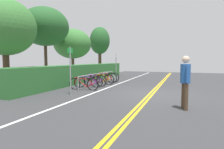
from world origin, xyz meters
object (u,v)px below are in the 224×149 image
Objects in this scene: sign_post_near at (70,66)px; tree_extra at (100,41)px; tree_mid at (45,27)px; bicycle_0 at (84,84)px; bicycle_3 at (102,79)px; tree_near_left at (5,27)px; bicycle_5 at (109,77)px; bike_rack at (98,76)px; sign_post_far at (116,64)px; tree_far_right at (73,44)px; pedestrian at (185,78)px; bicycle_1 at (88,82)px; bicycle_4 at (105,78)px; bicycle_2 at (95,80)px.

tree_extra reaches higher than sign_post_near.
tree_extra is at bearing -5.50° from tree_mid.
bicycle_0 is 2.44m from bicycle_3.
tree_mid is at bearing 8.51° from tree_near_left.
bike_rack is at bearing -178.37° from bicycle_5.
sign_post_far reaches higher than bicycle_0.
pedestrian is at bearing -128.88° from tree_far_right.
tree_near_left is 0.92× the size of tree_extra.
bike_rack is 3.25m from sign_post_far.
sign_post_far is at bearing -7.85° from bicycle_5.
tree_far_right is at bearing 51.12° from pedestrian.
bicycle_1 is (0.91, 0.19, 0.01)m from bicycle_0.
bicycle_0 is at bearing -59.29° from tree_near_left.
tree_near_left is (-5.37, 3.23, 2.91)m from bicycle_4.
bicycle_3 is 1.01× the size of bicycle_4.
bicycle_0 is 1.06× the size of bicycle_5.
tree_mid is (-0.04, 3.77, 3.57)m from bicycle_2.
bicycle_1 is at bearing -100.66° from tree_mid.
tree_extra is (8.22, 2.97, 3.30)m from bicycle_1.
bicycle_3 is at bearing -7.23° from bicycle_1.
sign_post_far reaches higher than bike_rack.
pedestrian is (-3.31, -5.35, 0.69)m from bicycle_1.
bicycle_5 is 8.43m from pedestrian.
bicycle_3 is 0.95m from bicycle_4.
pedestrian is (-4.04, -5.29, 0.67)m from bicycle_2.
sign_post_near is at bearing -179.29° from sign_post_far.
sign_post_near reaches higher than bicycle_4.
tree_mid reaches higher than bicycle_0.
bicycle_4 is 0.75m from bicycle_5.
tree_mid is at bearing 132.83° from sign_post_far.
bicycle_0 is 5.53m from tree_mid.
tree_mid is at bearing 90.56° from bicycle_2.
pedestrian is (-4.47, -5.22, 0.43)m from bike_rack.
bicycle_0 is 1.01× the size of pedestrian.
sign_post_far is at bearing -2.99° from bicycle_1.
bicycle_1 is 0.97× the size of bicycle_2.
bicycle_5 is 0.95× the size of pedestrian.
bicycle_5 is (1.69, 0.12, 0.01)m from bicycle_3.
bicycle_3 is (0.80, -0.13, -0.01)m from bicycle_2.
pedestrian is at bearing -137.54° from bicycle_4.
tree_mid is at bearing 174.50° from tree_extra.
tree_extra is (6.68, 3.17, 3.29)m from bicycle_3.
bicycle_1 is 3.23m from bicycle_5.
bicycle_3 is 5.35m from tree_mid.
tree_near_left is (-4.06, 3.29, 2.67)m from bike_rack.
bicycle_0 is at bearing 179.64° from sign_post_far.
tree_extra is at bearing 39.48° from sign_post_far.
bicycle_0 is at bearing -175.66° from bicycle_2.
pedestrian is at bearing -92.72° from tree_near_left.
tree_extra is at bearing 19.89° from bicycle_1.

